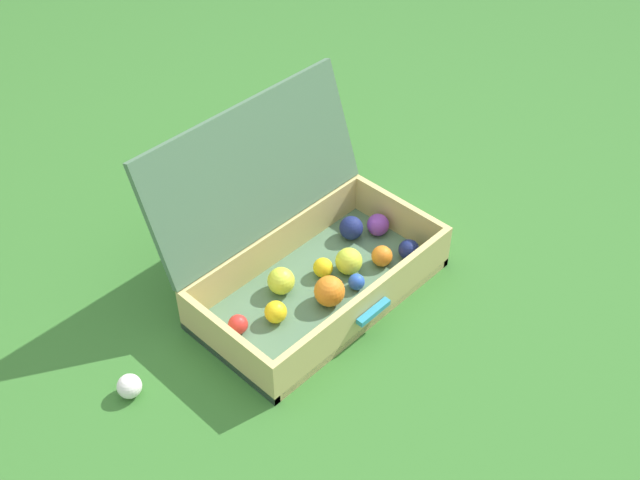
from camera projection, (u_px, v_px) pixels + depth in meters
name	position (u px, v px, depth m)	size (l,w,h in m)	color
ground_plane	(313.00, 313.00, 2.09)	(16.00, 16.00, 0.00)	#336B28
open_suitcase	(306.00, 254.00, 2.10)	(0.67, 0.50, 0.47)	#4C7051
stray_ball_on_grass	(129.00, 386.00, 1.88)	(0.06, 0.06, 0.06)	white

